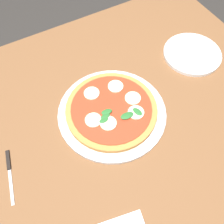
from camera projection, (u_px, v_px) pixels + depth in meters
ground_plane at (123, 172)px, 1.58m from camera, size 6.00×6.00×0.00m
dining_table at (129, 118)px, 1.02m from camera, size 1.17×1.01×0.77m
serving_tray at (112, 113)px, 0.89m from camera, size 0.38×0.38×0.01m
pizza at (112, 109)px, 0.88m from camera, size 0.32×0.32×0.03m
plate_white at (192, 54)px, 1.04m from camera, size 0.23×0.23×0.01m
knife at (9, 170)px, 0.79m from camera, size 0.05×0.17×0.01m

